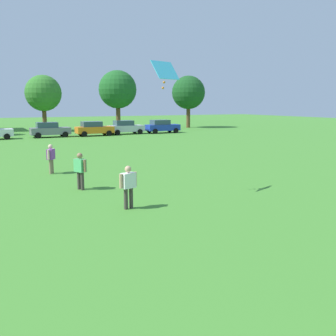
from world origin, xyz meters
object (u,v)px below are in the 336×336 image
object	(u,v)px
parked_car_silver_4	(126,127)
tree_right	(118,90)
bystander_midfield	(51,156)
parked_car_blue_5	(162,126)
bystander_near_trees	(80,168)
parked_car_gray_2	(50,130)
adult_bystander	(128,183)
tree_center	(43,93)
kite	(165,72)
parked_car_orange_3	(94,129)
tree_far_right	(188,93)

from	to	relation	value
parked_car_silver_4	tree_right	size ratio (longest dim) A/B	0.51
bystander_midfield	parked_car_blue_5	bearing A→B (deg)	-6.04
bystander_near_trees	parked_car_gray_2	size ratio (longest dim) A/B	0.38
adult_bystander	bystander_midfield	distance (m)	8.61
tree_center	kite	bearing A→B (deg)	-92.41
parked_car_orange_3	tree_far_right	distance (m)	19.95
bystander_midfield	tree_right	size ratio (longest dim) A/B	0.19
bystander_near_trees	parked_car_gray_2	bearing A→B (deg)	-30.97
parked_car_gray_2	tree_right	distance (m)	15.00
bystander_midfield	parked_car_gray_2	size ratio (longest dim) A/B	0.37
tree_right	bystander_midfield	bearing A→B (deg)	-115.24
parked_car_orange_3	tree_center	xyz separation A→B (m)	(-3.86, 10.44, 4.23)
kite	parked_car_blue_5	world-z (taller)	kite
parked_car_silver_4	tree_center	bearing A→B (deg)	129.78
tree_center	tree_far_right	size ratio (longest dim) A/B	0.95
kite	parked_car_gray_2	distance (m)	30.94
bystander_near_trees	parked_car_orange_3	xyz separation A→B (m)	(8.46, 27.62, -0.12)
bystander_midfield	parked_car_silver_4	bearing A→B (deg)	2.53
bystander_midfield	tree_center	xyz separation A→B (m)	(5.04, 33.43, 4.13)
bystander_near_trees	tree_far_right	world-z (taller)	tree_far_right
adult_bystander	tree_far_right	bearing A→B (deg)	-137.63
bystander_midfield	parked_car_orange_3	world-z (taller)	parked_car_orange_3
parked_car_blue_5	tree_right	bearing A→B (deg)	107.59
bystander_midfield	kite	bearing A→B (deg)	-123.83
tree_center	tree_far_right	distance (m)	21.44
parked_car_silver_4	tree_center	size ratio (longest dim) A/B	0.57
adult_bystander	tree_center	xyz separation A→B (m)	(3.82, 41.95, 4.15)
parked_car_blue_5	parked_car_orange_3	bearing A→B (deg)	-177.62
bystander_near_trees	parked_car_blue_5	world-z (taller)	parked_car_blue_5
parked_car_gray_2	parked_car_silver_4	xyz separation A→B (m)	(9.18, 0.32, 0.00)
bystander_midfield	parked_car_silver_4	xyz separation A→B (m)	(13.12, 23.73, -0.10)
tree_center	bystander_midfield	bearing A→B (deg)	-98.58
bystander_near_trees	bystander_midfield	bearing A→B (deg)	-18.41
parked_car_blue_5	tree_center	xyz separation A→B (m)	(-12.88, 10.07, 4.23)
parked_car_gray_2	parked_car_blue_5	distance (m)	13.99
parked_car_blue_5	tree_far_right	distance (m)	12.56
bystander_midfield	tree_center	bearing A→B (deg)	22.88
kite	parked_car_orange_3	xyz separation A→B (m)	(5.57, 30.23, -4.16)
adult_bystander	parked_car_silver_4	distance (m)	34.37
parked_car_gray_2	tree_right	size ratio (longest dim) A/B	0.51
bystander_near_trees	kite	bearing A→B (deg)	-155.88
tree_center	tree_far_right	world-z (taller)	tree_far_right
bystander_near_trees	parked_car_blue_5	xyz separation A→B (m)	(17.48, 28.00, -0.12)
parked_car_blue_5	tree_far_right	xyz separation A→B (m)	(8.46, 8.10, 4.52)
kite	parked_car_gray_2	world-z (taller)	kite
bystander_midfield	parked_car_gray_2	bearing A→B (deg)	21.92
parked_car_silver_4	tree_right	bearing A→B (deg)	76.44
parked_car_silver_4	tree_center	xyz separation A→B (m)	(-8.07, 9.70, 4.23)
tree_right	tree_center	bearing A→B (deg)	172.69
parked_car_gray_2	bystander_midfield	bearing A→B (deg)	-99.55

